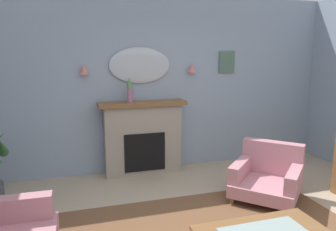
% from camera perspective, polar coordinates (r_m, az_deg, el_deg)
% --- Properties ---
extents(wall_back, '(6.96, 0.10, 2.81)m').
position_cam_1_polar(wall_back, '(5.28, -2.04, 5.59)').
color(wall_back, '#8C9EB2').
rests_on(wall_back, ground).
extents(fireplace, '(1.36, 0.36, 1.16)m').
position_cam_1_polar(fireplace, '(5.15, -4.45, -4.03)').
color(fireplace, gray).
rests_on(fireplace, ground).
extents(mantel_vase_right, '(0.10, 0.10, 0.38)m').
position_cam_1_polar(mantel_vase_right, '(4.94, -6.78, 4.61)').
color(mantel_vase_right, '#9E6084').
rests_on(mantel_vase_right, fireplace).
extents(wall_mirror, '(0.96, 0.06, 0.56)m').
position_cam_1_polar(wall_mirror, '(5.12, -4.99, 8.80)').
color(wall_mirror, '#B2BCC6').
extents(wall_sconce_left, '(0.14, 0.14, 0.14)m').
position_cam_1_polar(wall_sconce_left, '(4.96, -14.59, 7.86)').
color(wall_sconce_left, '#D17066').
extents(wall_sconce_right, '(0.14, 0.14, 0.14)m').
position_cam_1_polar(wall_sconce_right, '(5.31, 4.24, 8.35)').
color(wall_sconce_right, '#D17066').
extents(framed_picture, '(0.28, 0.03, 0.36)m').
position_cam_1_polar(framed_picture, '(5.63, 10.29, 9.26)').
color(framed_picture, '#4C6B56').
extents(armchair_near_fireplace, '(1.15, 1.15, 0.71)m').
position_cam_1_polar(armchair_near_fireplace, '(4.54, 17.18, -10.06)').
color(armchair_near_fireplace, '#B77A84').
rests_on(armchair_near_fireplace, ground).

